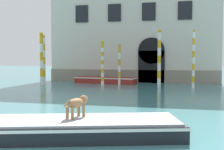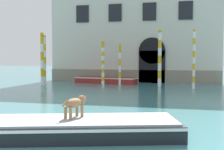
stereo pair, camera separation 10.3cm
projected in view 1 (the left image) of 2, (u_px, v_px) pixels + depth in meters
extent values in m
cube|color=beige|center=(137.00, 6.00, 29.59)|extent=(14.94, 6.00, 14.01)
cube|color=gray|center=(131.00, 76.00, 27.03)|extent=(14.94, 0.16, 1.09)
cube|color=black|center=(151.00, 67.00, 26.56)|extent=(2.24, 0.14, 2.74)
cylinder|color=black|center=(151.00, 51.00, 26.48)|extent=(2.24, 0.14, 2.24)
cube|color=black|center=(82.00, 14.00, 27.75)|extent=(1.15, 0.10, 1.51)
cube|color=black|center=(114.00, 13.00, 27.05)|extent=(1.15, 0.10, 1.51)
cube|color=black|center=(149.00, 12.00, 26.35)|extent=(1.15, 0.10, 1.51)
cube|color=black|center=(185.00, 10.00, 25.66)|extent=(1.15, 0.10, 1.51)
cube|color=black|center=(46.00, 129.00, 8.75)|extent=(7.84, 4.08, 0.46)
cube|color=white|center=(46.00, 124.00, 8.74)|extent=(7.88, 4.11, 0.08)
cube|color=#9EA3A8|center=(46.00, 120.00, 8.74)|extent=(7.58, 3.86, 0.06)
cylinder|color=#997047|center=(79.00, 110.00, 9.18)|extent=(0.09, 0.09, 0.35)
cylinder|color=#997047|center=(84.00, 111.00, 9.08)|extent=(0.09, 0.09, 0.35)
cylinder|color=#997047|center=(67.00, 113.00, 8.78)|extent=(0.09, 0.09, 0.35)
cylinder|color=#997047|center=(72.00, 114.00, 8.67)|extent=(0.09, 0.09, 0.35)
ellipsoid|color=#997047|center=(76.00, 103.00, 8.91)|extent=(0.49, 0.71, 0.28)
ellipsoid|color=#AD7042|center=(73.00, 101.00, 8.82)|extent=(0.28, 0.34, 0.10)
sphere|color=#997047|center=(84.00, 100.00, 9.20)|extent=(0.26, 0.26, 0.26)
cone|color=#AD7042|center=(82.00, 96.00, 9.24)|extent=(0.08, 0.08, 0.10)
cone|color=#AD7042|center=(85.00, 96.00, 9.16)|extent=(0.08, 0.08, 0.10)
cylinder|color=#997047|center=(67.00, 103.00, 8.61)|extent=(0.14, 0.24, 0.19)
cube|color=maroon|center=(105.00, 80.00, 26.09)|extent=(5.24, 1.95, 0.52)
cube|color=white|center=(105.00, 78.00, 26.07)|extent=(5.28, 1.98, 0.08)
cube|color=#9EA3A8|center=(105.00, 80.00, 26.09)|extent=(2.92, 1.34, 0.47)
cylinder|color=white|center=(159.00, 82.00, 23.85)|extent=(0.27, 0.27, 0.58)
cylinder|color=gold|center=(159.00, 75.00, 23.81)|extent=(0.27, 0.27, 0.58)
cylinder|color=white|center=(159.00, 67.00, 23.78)|extent=(0.27, 0.27, 0.58)
cylinder|color=gold|center=(159.00, 59.00, 23.74)|extent=(0.27, 0.27, 0.58)
cylinder|color=white|center=(159.00, 52.00, 23.71)|extent=(0.27, 0.27, 0.58)
cylinder|color=gold|center=(159.00, 44.00, 23.67)|extent=(0.27, 0.27, 0.58)
cylinder|color=white|center=(159.00, 36.00, 23.63)|extent=(0.27, 0.27, 0.58)
sphere|color=gold|center=(159.00, 31.00, 23.61)|extent=(0.28, 0.28, 0.28)
cylinder|color=white|center=(119.00, 81.00, 24.97)|extent=(0.20, 0.20, 0.51)
cylinder|color=gold|center=(119.00, 75.00, 24.94)|extent=(0.20, 0.20, 0.51)
cylinder|color=white|center=(119.00, 69.00, 24.91)|extent=(0.20, 0.20, 0.51)
cylinder|color=gold|center=(119.00, 62.00, 24.88)|extent=(0.20, 0.20, 0.51)
cylinder|color=white|center=(119.00, 56.00, 24.85)|extent=(0.20, 0.20, 0.51)
cylinder|color=gold|center=(119.00, 50.00, 24.82)|extent=(0.20, 0.20, 0.51)
sphere|color=gold|center=(119.00, 45.00, 24.80)|extent=(0.21, 0.21, 0.21)
cylinder|color=white|center=(193.00, 86.00, 21.66)|extent=(0.18, 0.18, 0.44)
cylinder|color=gold|center=(193.00, 79.00, 21.63)|extent=(0.18, 0.18, 0.44)
cylinder|color=white|center=(193.00, 73.00, 21.61)|extent=(0.18, 0.18, 0.44)
cylinder|color=gold|center=(193.00, 67.00, 21.58)|extent=(0.18, 0.18, 0.44)
cylinder|color=white|center=(193.00, 60.00, 21.55)|extent=(0.18, 0.18, 0.44)
cylinder|color=gold|center=(194.00, 54.00, 21.53)|extent=(0.18, 0.18, 0.44)
cylinder|color=white|center=(194.00, 48.00, 21.50)|extent=(0.18, 0.18, 0.44)
cylinder|color=gold|center=(194.00, 41.00, 21.47)|extent=(0.18, 0.18, 0.44)
cylinder|color=white|center=(194.00, 35.00, 21.45)|extent=(0.18, 0.18, 0.44)
sphere|color=gold|center=(194.00, 31.00, 21.43)|extent=(0.19, 0.19, 0.19)
cylinder|color=white|center=(44.00, 80.00, 25.95)|extent=(0.21, 0.21, 0.55)
cylinder|color=gold|center=(44.00, 74.00, 25.92)|extent=(0.21, 0.21, 0.55)
cylinder|color=white|center=(44.00, 67.00, 25.88)|extent=(0.21, 0.21, 0.55)
cylinder|color=gold|center=(44.00, 60.00, 25.85)|extent=(0.21, 0.21, 0.55)
cylinder|color=white|center=(44.00, 54.00, 25.82)|extent=(0.21, 0.21, 0.55)
cylinder|color=gold|center=(44.00, 47.00, 25.78)|extent=(0.21, 0.21, 0.55)
cylinder|color=white|center=(44.00, 41.00, 25.75)|extent=(0.21, 0.21, 0.55)
sphere|color=gold|center=(44.00, 36.00, 25.73)|extent=(0.22, 0.22, 0.22)
cylinder|color=white|center=(102.00, 83.00, 24.42)|extent=(0.23, 0.23, 0.33)
cylinder|color=gold|center=(102.00, 79.00, 24.40)|extent=(0.23, 0.23, 0.33)
cylinder|color=white|center=(102.00, 75.00, 24.38)|extent=(0.23, 0.23, 0.33)
cylinder|color=gold|center=(102.00, 71.00, 24.36)|extent=(0.23, 0.23, 0.33)
cylinder|color=white|center=(102.00, 67.00, 24.34)|extent=(0.23, 0.23, 0.33)
cylinder|color=gold|center=(102.00, 62.00, 24.32)|extent=(0.23, 0.23, 0.33)
cylinder|color=white|center=(102.00, 58.00, 24.30)|extent=(0.23, 0.23, 0.33)
cylinder|color=gold|center=(102.00, 54.00, 24.28)|extent=(0.23, 0.23, 0.33)
cylinder|color=white|center=(102.00, 50.00, 24.26)|extent=(0.23, 0.23, 0.33)
cylinder|color=gold|center=(102.00, 46.00, 24.24)|extent=(0.23, 0.23, 0.33)
sphere|color=gold|center=(102.00, 42.00, 24.22)|extent=(0.24, 0.24, 0.24)
cylinder|color=white|center=(42.00, 81.00, 24.63)|extent=(0.27, 0.27, 0.65)
cylinder|color=gold|center=(42.00, 73.00, 24.59)|extent=(0.27, 0.27, 0.65)
cylinder|color=white|center=(42.00, 64.00, 24.55)|extent=(0.27, 0.27, 0.65)
cylinder|color=gold|center=(42.00, 56.00, 24.51)|extent=(0.27, 0.27, 0.65)
cylinder|color=white|center=(41.00, 48.00, 24.47)|extent=(0.27, 0.27, 0.65)
cylinder|color=gold|center=(41.00, 40.00, 24.43)|extent=(0.27, 0.27, 0.65)
sphere|color=gold|center=(41.00, 34.00, 24.40)|extent=(0.28, 0.28, 0.28)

